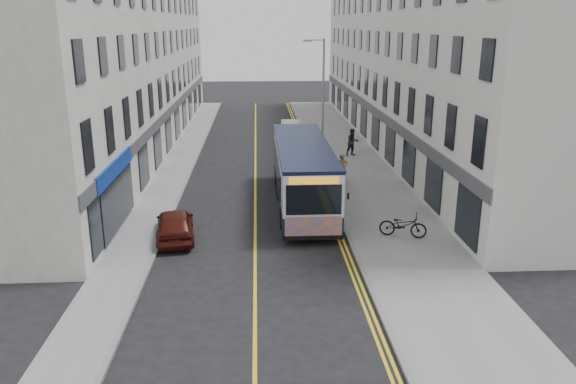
{
  "coord_description": "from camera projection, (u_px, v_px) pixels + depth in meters",
  "views": [
    {
      "loc": [
        0.17,
        -20.64,
        8.87
      ],
      "look_at": [
        1.5,
        3.4,
        1.6
      ],
      "focal_mm": 35.0,
      "sensor_mm": 36.0,
      "label": 1
    }
  ],
  "objects": [
    {
      "name": "ground",
      "position": [
        255.0,
        256.0,
        22.28
      ],
      "size": [
        140.0,
        140.0,
        0.0
      ],
      "primitive_type": "plane",
      "color": "black",
      "rests_on": "ground"
    },
    {
      "name": "kerb_east",
      "position": [
        321.0,
        175.0,
        33.95
      ],
      "size": [
        0.18,
        64.0,
        0.13
      ],
      "primitive_type": "cube",
      "color": "slate",
      "rests_on": "ground"
    },
    {
      "name": "bicycle",
      "position": [
        403.0,
        225.0,
        23.8
      ],
      "size": [
        2.11,
        1.29,
        1.05
      ],
      "primitive_type": "imported",
      "rotation": [
        0.0,
        0.0,
        1.25
      ],
      "color": "black",
      "rests_on": "pavement_east"
    },
    {
      "name": "pedestrian_near",
      "position": [
        342.0,
        168.0,
        31.89
      ],
      "size": [
        0.68,
        0.54,
        1.65
      ],
      "primitive_type": "imported",
      "rotation": [
        0.0,
        0.0,
        0.26
      ],
      "color": "olive",
      "rests_on": "pavement_east"
    },
    {
      "name": "terrace_west",
      "position": [
        128.0,
        58.0,
        40.0
      ],
      "size": [
        6.0,
        46.0,
        13.0
      ],
      "primitive_type": "cube",
      "color": "silver",
      "rests_on": "ground"
    },
    {
      "name": "road_dbl_yellow_inner",
      "position": [
        314.0,
        176.0,
        33.94
      ],
      "size": [
        0.1,
        64.0,
        0.01
      ],
      "primitive_type": "cube",
      "color": "yellow",
      "rests_on": "ground"
    },
    {
      "name": "pavement_east",
      "position": [
        358.0,
        174.0,
        34.07
      ],
      "size": [
        4.5,
        64.0,
        0.12
      ],
      "primitive_type": "cube",
      "color": "gray",
      "rests_on": "ground"
    },
    {
      "name": "road_centre_line",
      "position": [
        255.0,
        177.0,
        33.75
      ],
      "size": [
        0.12,
        64.0,
        0.01
      ],
      "primitive_type": "cube",
      "color": "yellow",
      "rests_on": "ground"
    },
    {
      "name": "car_white",
      "position": [
        291.0,
        130.0,
        44.66
      ],
      "size": [
        1.74,
        4.39,
        1.42
      ],
      "primitive_type": "imported",
      "rotation": [
        0.0,
        0.0,
        -0.05
      ],
      "color": "silver",
      "rests_on": "ground"
    },
    {
      "name": "road_dbl_yellow_outer",
      "position": [
        317.0,
        176.0,
        33.95
      ],
      "size": [
        0.1,
        64.0,
        0.01
      ],
      "primitive_type": "cube",
      "color": "yellow",
      "rests_on": "ground"
    },
    {
      "name": "kerb_west",
      "position": [
        188.0,
        177.0,
        33.52
      ],
      "size": [
        0.18,
        64.0,
        0.13
      ],
      "primitive_type": "cube",
      "color": "slate",
      "rests_on": "ground"
    },
    {
      "name": "streetlamp",
      "position": [
        322.0,
        99.0,
        34.62
      ],
      "size": [
        1.32,
        0.18,
        8.0
      ],
      "color": "gray",
      "rests_on": "ground"
    },
    {
      "name": "city_bus",
      "position": [
        303.0,
        172.0,
        27.91
      ],
      "size": [
        2.58,
        11.05,
        3.21
      ],
      "color": "black",
      "rests_on": "ground"
    },
    {
      "name": "pavement_west",
      "position": [
        172.0,
        177.0,
        33.47
      ],
      "size": [
        2.0,
        64.0,
        0.12
      ],
      "primitive_type": "cube",
      "color": "gray",
      "rests_on": "ground"
    },
    {
      "name": "pedestrian_far",
      "position": [
        353.0,
        142.0,
        38.36
      ],
      "size": [
        1.08,
        0.95,
        1.86
      ],
      "primitive_type": "imported",
      "rotation": [
        0.0,
        0.0,
        0.31
      ],
      "color": "black",
      "rests_on": "pavement_east"
    },
    {
      "name": "terrace_east",
      "position": [
        411.0,
        57.0,
        41.08
      ],
      "size": [
        6.0,
        46.0,
        13.0
      ],
      "primitive_type": "cube",
      "color": "silver",
      "rests_on": "ground"
    },
    {
      "name": "car_maroon",
      "position": [
        175.0,
        224.0,
        23.87
      ],
      "size": [
        2.05,
        4.04,
        1.32
      ],
      "primitive_type": "imported",
      "rotation": [
        0.0,
        0.0,
        3.27
      ],
      "color": "#43120B",
      "rests_on": "ground"
    }
  ]
}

